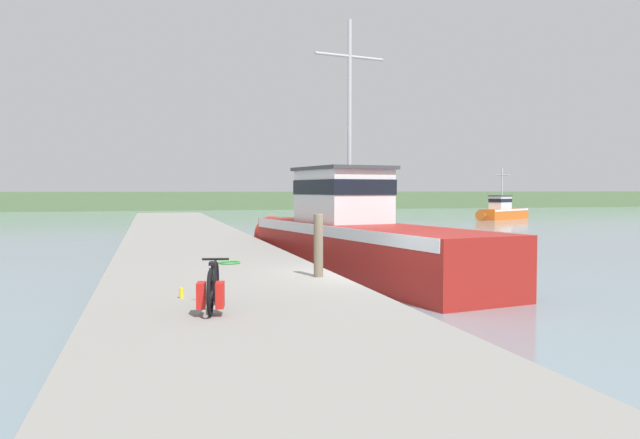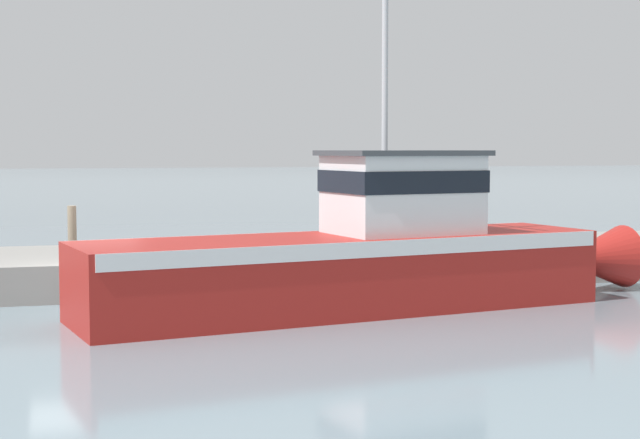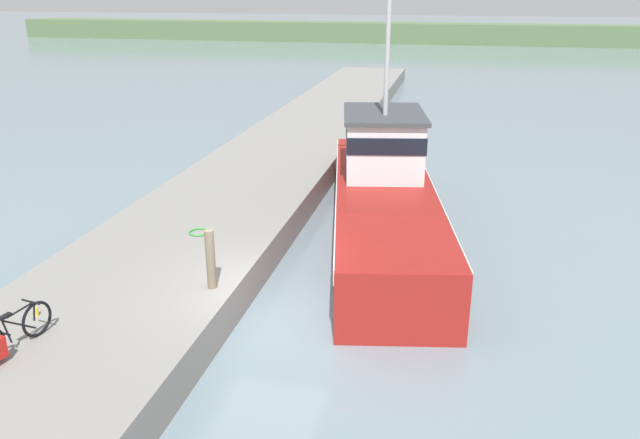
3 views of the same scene
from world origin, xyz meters
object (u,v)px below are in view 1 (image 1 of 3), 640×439
fishing_boat_main (354,236)px  water_bottle_on_curb (182,293)px  bicycle_touring (212,289)px  mooring_post (318,246)px  boat_green_anchored (502,210)px

fishing_boat_main → water_bottle_on_curb: size_ratio=78.51×
water_bottle_on_curb → bicycle_touring: bearing=-73.1°
fishing_boat_main → mooring_post: (-2.97, -6.51, 0.30)m
fishing_boat_main → boat_green_anchored: size_ratio=1.86×
boat_green_anchored → bicycle_touring: bearing=112.3°
fishing_boat_main → bicycle_touring: fishing_boat_main is taller
mooring_post → bicycle_touring: bearing=-128.1°
fishing_boat_main → mooring_post: size_ratio=10.45×
fishing_boat_main → water_bottle_on_curb: fishing_boat_main is taller
mooring_post → water_bottle_on_curb: 3.64m
boat_green_anchored → bicycle_touring: boat_green_anchored is taller
water_bottle_on_curb → boat_green_anchored: bearing=52.5°
boat_green_anchored → water_bottle_on_curb: bearing=111.1°
boat_green_anchored → bicycle_touring: size_ratio=4.34×
bicycle_touring → mooring_post: mooring_post is taller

